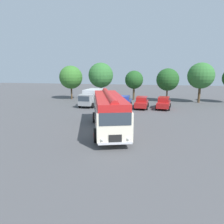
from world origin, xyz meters
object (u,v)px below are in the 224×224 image
at_px(car_mid_left, 124,102).
at_px(car_mid_right, 142,102).
at_px(car_far_right, 164,103).
at_px(box_van, 91,97).
at_px(car_near_left, 107,101).
at_px(vintage_bus, 109,110).

distance_m(car_mid_left, car_mid_right, 2.59).
xyz_separation_m(car_far_right, box_van, (-11.00, 0.45, 0.52)).
height_order(car_near_left, car_mid_left, same).
bearing_deg(car_mid_left, car_mid_right, -5.46).
bearing_deg(car_mid_right, car_near_left, 174.65).
bearing_deg(box_van, car_mid_right, -4.90).
bearing_deg(car_mid_left, car_near_left, 174.76).
height_order(car_near_left, car_mid_right, same).
bearing_deg(car_near_left, box_van, 176.01).
relative_size(car_near_left, car_far_right, 1.00).
bearing_deg(vintage_bus, car_mid_left, 91.10).
xyz_separation_m(car_near_left, car_mid_left, (2.68, -0.25, 0.00)).
relative_size(vintage_bus, box_van, 1.76).
bearing_deg(vintage_bus, box_van, 114.07).
relative_size(vintage_bus, car_mid_left, 2.44).
height_order(vintage_bus, car_mid_left, vintage_bus).
height_order(vintage_bus, box_van, vintage_bus).
relative_size(car_near_left, car_mid_right, 1.03).
height_order(car_mid_right, car_far_right, same).
xyz_separation_m(vintage_bus, car_mid_left, (-0.23, 11.93, -1.05)).
bearing_deg(car_far_right, box_van, 177.63).
xyz_separation_m(car_mid_right, car_far_right, (3.13, 0.22, 0.00)).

